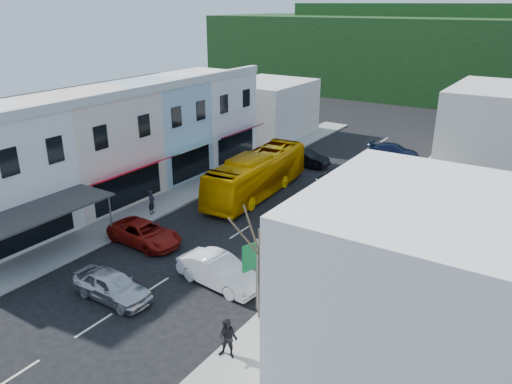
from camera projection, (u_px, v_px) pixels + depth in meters
name	position (u px, v px, depth m)	size (l,w,h in m)	color
ground	(201.00, 257.00, 29.60)	(120.00, 120.00, 0.00)	black
sidewalk_left	(206.00, 184.00, 41.23)	(3.00, 52.00, 0.15)	gray
sidewalk_right	(381.00, 225.00, 33.63)	(3.00, 52.00, 0.15)	gray
shopfront_row	(113.00, 143.00, 38.43)	(8.25, 30.00, 8.00)	silver
right_building	(418.00, 299.00, 18.20)	(8.00, 9.00, 8.00)	silver
distant_block_left	(268.00, 109.00, 55.81)	(8.00, 10.00, 6.00)	#B7B2A8
distant_block_right	(495.00, 125.00, 46.34)	(8.00, 12.00, 7.00)	#B7B2A8
hillside	(450.00, 52.00, 79.05)	(80.00, 26.00, 14.00)	black
bus	(257.00, 175.00, 38.75)	(2.50, 11.60, 3.10)	#E89C00
car_silver	(112.00, 287.00, 25.18)	(1.80, 4.40, 1.40)	silver
car_white	(219.00, 273.00, 26.44)	(1.80, 4.40, 1.40)	silver
car_red	(145.00, 233.00, 30.99)	(1.90, 4.60, 1.40)	maroon
car_black_near	(351.00, 190.00, 38.22)	(1.84, 4.50, 1.40)	black
car_black_far	(304.00, 158.00, 45.90)	(1.80, 4.40, 1.40)	black
car_navy_far	(394.00, 151.00, 48.20)	(1.84, 4.50, 1.40)	black
pedestrian_left	(152.00, 203.00, 34.96)	(0.60, 0.40, 1.70)	black
pedestrian_right	(228.00, 340.00, 20.74)	(0.70, 0.44, 1.70)	black
direction_sign	(257.00, 276.00, 23.69)	(0.70, 1.74, 3.92)	#095728
street_tree	(261.00, 257.00, 22.55)	(2.24, 2.24, 6.74)	#382D20
traffic_signal	(443.00, 130.00, 48.31)	(0.67, 1.09, 5.11)	black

